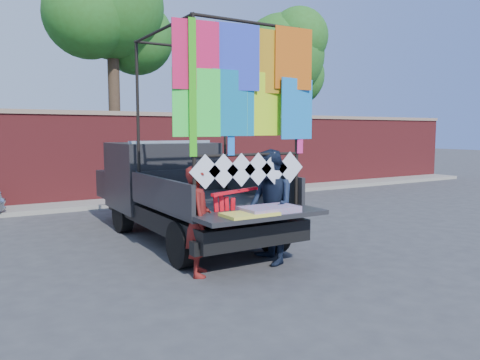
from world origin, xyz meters
TOP-DOWN VIEW (x-y plane):
  - ground at (0.00, 0.00)m, footprint 90.00×90.00m
  - brick_wall at (0.00, 7.00)m, footprint 30.00×0.45m
  - curb at (0.00, 6.30)m, footprint 30.00×1.20m
  - tree_mid at (1.02, 8.12)m, footprint 4.20×3.30m
  - tree_right at (7.52, 8.12)m, footprint 4.20×3.30m
  - pickup_truck at (0.33, 2.06)m, footprint 2.28×5.73m
  - woman at (-0.45, -0.66)m, footprint 0.59×0.68m
  - man at (0.74, -0.68)m, footprint 0.83×0.98m
  - streamer_bundle at (0.03, -0.68)m, footprint 0.99×0.42m

SIDE VIEW (x-z plane):
  - ground at x=0.00m, z-range 0.00..0.00m
  - curb at x=0.00m, z-range 0.00..0.12m
  - woman at x=-0.45m, z-range 0.00..1.57m
  - man at x=0.74m, z-range 0.00..1.77m
  - pickup_truck at x=0.33m, z-range -0.89..2.71m
  - streamer_bundle at x=0.03m, z-range 0.60..1.31m
  - brick_wall at x=0.00m, z-range 0.02..2.63m
  - tree_right at x=7.52m, z-range 1.44..8.06m
  - tree_mid at x=1.02m, z-range 1.83..9.56m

